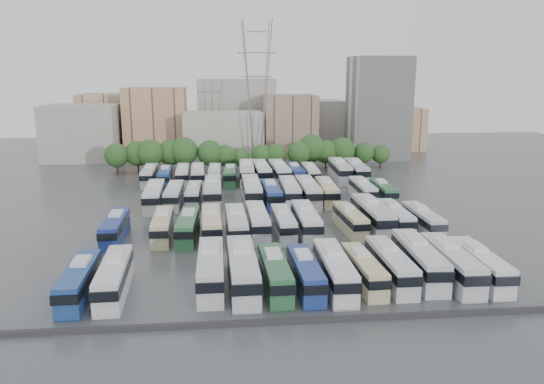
{
  "coord_description": "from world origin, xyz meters",
  "views": [
    {
      "loc": [
        -6.89,
        -77.19,
        22.7
      ],
      "look_at": [
        1.42,
        7.53,
        3.0
      ],
      "focal_mm": 35.0,
      "sensor_mm": 36.0,
      "label": 1
    }
  ],
  "objects": [
    {
      "name": "apartment_tower",
      "position": [
        34.0,
        58.0,
        13.0
      ],
      "size": [
        14.0,
        14.0,
        26.0
      ],
      "primitive_type": "cube",
      "color": "silver",
      "rests_on": "ground"
    },
    {
      "name": "bus_r1_s5",
      "position": [
        -4.94,
        -7.04,
        1.89
      ],
      "size": [
        3.0,
        12.36,
        3.86
      ],
      "rotation": [
        0.0,
        0.0,
        0.03
      ],
      "color": "silver",
      "rests_on": "ground"
    },
    {
      "name": "bus_r0_s6",
      "position": [
        -1.45,
        -24.88,
        1.78
      ],
      "size": [
        2.85,
        11.64,
        3.63
      ],
      "rotation": [
        0.0,
        0.0,
        0.03
      ],
      "color": "#2A633A",
      "rests_on": "ground"
    },
    {
      "name": "bus_r2_s3",
      "position": [
        -11.67,
        12.81,
        1.69
      ],
      "size": [
        2.6,
        11.01,
        3.44
      ],
      "rotation": [
        0.0,
        0.0,
        -0.02
      ],
      "color": "silver",
      "rests_on": "ground"
    },
    {
      "name": "bus_r1_s12",
      "position": [
        18.12,
        -5.18,
        1.79
      ],
      "size": [
        2.64,
        11.66,
        3.65
      ],
      "rotation": [
        0.0,
        0.0,
        -0.01
      ],
      "color": "silver",
      "rests_on": "ground"
    },
    {
      "name": "bus_r1_s6",
      "position": [
        -1.88,
        -5.44,
        1.86
      ],
      "size": [
        2.84,
        12.13,
        3.79
      ],
      "rotation": [
        0.0,
        0.0,
        0.02
      ],
      "color": "silver",
      "rests_on": "ground"
    },
    {
      "name": "electricity_pylon",
      "position": [
        2.0,
        50.0,
        18.66
      ],
      "size": [
        9.0,
        6.91,
        33.83
      ],
      "color": "slate",
      "rests_on": "ground"
    },
    {
      "name": "bus_r1_s11",
      "position": [
        14.86,
        -4.74,
        2.1
      ],
      "size": [
        3.17,
        13.7,
        4.29
      ],
      "rotation": [
        0.0,
        0.0,
        0.01
      ],
      "color": "silver",
      "rests_on": "ground"
    },
    {
      "name": "bus_r1_s10",
      "position": [
        11.42,
        -5.5,
        1.72
      ],
      "size": [
        2.95,
        11.24,
        3.5
      ],
      "rotation": [
        0.0,
        0.0,
        0.05
      ],
      "color": "beige",
      "rests_on": "ground"
    },
    {
      "name": "bus_r2_s12",
      "position": [
        18.19,
        12.83,
        1.79
      ],
      "size": [
        2.63,
        11.63,
        3.64
      ],
      "rotation": [
        0.0,
        0.0,
        -0.01
      ],
      "color": "white",
      "rests_on": "ground"
    },
    {
      "name": "bus_r3_s2",
      "position": [
        -14.7,
        30.56,
        1.78
      ],
      "size": [
        2.85,
        11.62,
        3.62
      ],
      "rotation": [
        0.0,
        0.0,
        0.03
      ],
      "color": "silver",
      "rests_on": "ground"
    },
    {
      "name": "bus_r0_s12",
      "position": [
        18.07,
        -24.43,
        1.96
      ],
      "size": [
        3.01,
        12.79,
        4.0
      ],
      "rotation": [
        0.0,
        0.0,
        -0.02
      ],
      "color": "silver",
      "rests_on": "ground"
    },
    {
      "name": "bus_r1_s4",
      "position": [
        -8.39,
        -6.19,
        1.85
      ],
      "size": [
        3.02,
        12.09,
        3.77
      ],
      "rotation": [
        0.0,
        0.0,
        0.03
      ],
      "color": "beige",
      "rests_on": "ground"
    },
    {
      "name": "bus_r1_s8",
      "position": [
        4.9,
        -6.34,
        1.95
      ],
      "size": [
        2.86,
        12.66,
        3.97
      ],
      "rotation": [
        0.0,
        0.0,
        -0.01
      ],
      "color": "silver",
      "rests_on": "ground"
    },
    {
      "name": "bus_r3_s1",
      "position": [
        -18.15,
        29.48,
        1.72
      ],
      "size": [
        2.66,
        11.19,
        3.5
      ],
      "rotation": [
        0.0,
        0.0,
        0.02
      ],
      "color": "navy",
      "rests_on": "ground"
    },
    {
      "name": "bus_r3_s9",
      "position": [
        8.36,
        29.56,
        1.78
      ],
      "size": [
        2.86,
        11.62,
        3.62
      ],
      "rotation": [
        0.0,
        0.0,
        0.03
      ],
      "color": "navy",
      "rests_on": "ground"
    },
    {
      "name": "bus_r1_s2",
      "position": [
        -15.08,
        -6.0,
        1.76
      ],
      "size": [
        2.76,
        11.48,
        3.59
      ],
      "rotation": [
        0.0,
        0.0,
        0.02
      ],
      "color": "#C9BD8A",
      "rests_on": "ground"
    },
    {
      "name": "bus_r0_s1",
      "position": [
        -18.11,
        -24.65,
        1.86
      ],
      "size": [
        3.14,
        12.19,
        3.79
      ],
      "rotation": [
        0.0,
        0.0,
        0.04
      ],
      "color": "silver",
      "rests_on": "ground"
    },
    {
      "name": "tree_line",
      "position": [
        -2.04,
        42.13,
        4.31
      ],
      "size": [
        65.3,
        7.76,
        8.14
      ],
      "color": "black",
      "rests_on": "ground"
    },
    {
      "name": "bus_r2_s10",
      "position": [
        11.47,
        11.82,
        1.9
      ],
      "size": [
        3.22,
        12.45,
        3.87
      ],
      "rotation": [
        0.0,
        0.0,
        -0.04
      ],
      "color": "beige",
      "rests_on": "ground"
    },
    {
      "name": "bus_r0_s9",
      "position": [
        8.2,
        -24.62,
        1.67
      ],
      "size": [
        2.75,
        10.93,
        3.4
      ],
      "rotation": [
        0.0,
        0.0,
        0.04
      ],
      "color": "beige",
      "rests_on": "ground"
    },
    {
      "name": "bus_r2_s4",
      "position": [
        -8.37,
        12.92,
        2.08
      ],
      "size": [
        2.95,
        13.51,
        4.24
      ],
      "rotation": [
        0.0,
        0.0,
        -0.0
      ],
      "color": "silver",
      "rests_on": "ground"
    },
    {
      "name": "bus_r0_s0",
      "position": [
        -21.5,
        -25.06,
        1.75
      ],
      "size": [
        2.69,
        11.43,
        3.57
      ],
      "rotation": [
        0.0,
        0.0,
        0.02
      ],
      "color": "navy",
      "rests_on": "ground"
    },
    {
      "name": "bus_r3_s12",
      "position": [
        18.06,
        30.53,
        2.09
      ],
      "size": [
        3.37,
        13.66,
        4.26
      ],
      "rotation": [
        0.0,
        0.0,
        -0.03
      ],
      "color": "silver",
      "rests_on": "ground"
    },
    {
      "name": "bus_r3_s8",
      "position": [
        5.08,
        29.37,
        2.1
      ],
      "size": [
        3.49,
        13.73,
        4.28
      ],
      "rotation": [
        0.0,
        0.0,
        0.04
      ],
      "color": "white",
      "rests_on": "ground"
    },
    {
      "name": "bus_r0_s4",
      "position": [
        -8.2,
        -23.51,
        1.96
      ],
      "size": [
        2.81,
        12.7,
        3.98
      ],
      "rotation": [
        0.0,
        0.0,
        0.0
      ],
      "color": "silver",
      "rests_on": "ground"
    },
    {
      "name": "bus_r1_s0",
      "position": [
        -21.41,
        -6.38,
        1.76
      ],
      "size": [
        2.63,
        11.44,
        3.58
      ],
      "rotation": [
        0.0,
        0.0,
        0.01
      ],
      "color": "navy",
      "rests_on": "ground"
    },
    {
      "name": "bus_r0_s13",
      "position": [
        21.2,
        -24.81,
        1.8
      ],
      "size": [
        2.72,
        11.75,
        3.67
      ],
      "rotation": [
        0.0,
        0.0,
        -0.01
      ],
      "color": "white",
      "rests_on": "ground"
    },
    {
      "name": "bus_r0_s7",
      "position": [
        1.76,
        -25.14,
        1.73
      ],
      "size": [
        2.72,
        11.29,
        3.53
      ],
      "rotation": [
        0.0,
        0.0,
        0.02
      ],
      "color": "navy",
      "rests_on": "ground"
    },
    {
      "name": "bus_r0_s10",
      "position": [
        11.39,
        -24.02,
        1.86
      ],
      "size": [
        2.63,
        12.05,
        3.78
      ],
      "rotation": [
        0.0,
        0.0,
        0.0
      ],
      "color": "silver",
      "rests_on": "ground"
    },
    {
      "name": "bus_r2_s13",
      "position": [
        21.64,
        11.93,
        1.68
      ],
      "size": [
        2.61,
        10.95,
        3.42
      ],
      "rotation": [
        0.0,
        0.0,
        -0.02
      ],
      "color": "#2E6C41",
      "rests_on": "ground"
    },
    {
      "name": "city_buildings",
      "position": [
        -7.46,
        71.86,
        7.87
      ],
      "size": [
        102.0,
        35.0,
        20.0
      ],
      "color": "#9E998E",
      "rests_on": "ground"
    },
    {
      "name": "bus_r2_s7",
      "position": [
        1.64,
        11.04,
        1.86
      ],
      "size": [
        2.79,
        12.12,
        3.79
      ],
      "rotation": [
        0.0,
        0.0,
        0.01
      ],
      "color": "navy",
      "rests_on": "ground"
    },
    {
      "name": "bus_r2_s9",
      "position": [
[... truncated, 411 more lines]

